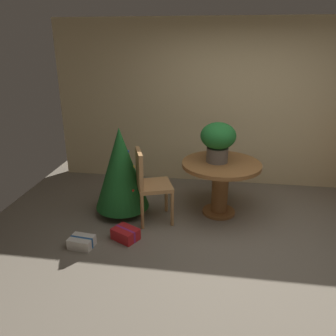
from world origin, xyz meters
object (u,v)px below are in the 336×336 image
Objects in this scene: flower_vase at (218,139)px; gift_box_cream at (82,242)px; wooden_chair_left_near at (148,182)px; holiday_tree at (121,168)px; round_dining_table at (221,177)px; gift_box_red at (126,234)px.

flower_vase is 1.78× the size of gift_box_cream.
holiday_tree reaches higher than wooden_chair_left_near.
round_dining_table reaches higher than gift_box_cream.
flower_vase is 1.06m from wooden_chair_left_near.
flower_vase is 2.12m from gift_box_cream.
wooden_chair_left_near is (-0.92, -0.34, 0.01)m from round_dining_table.
wooden_chair_left_near is 1.10m from gift_box_cream.
holiday_tree is 1.09m from gift_box_cream.
gift_box_cream is at bearing -145.84° from round_dining_table.
holiday_tree reaches higher than round_dining_table.
round_dining_table is 0.98m from wooden_chair_left_near.
flower_vase is 0.54× the size of wooden_chair_left_near.
gift_box_red is (-1.11, -0.84, -0.48)m from round_dining_table.
holiday_tree is at bearing -171.78° from round_dining_table.
flower_vase is 1.44× the size of gift_box_red.
round_dining_table is at bearing 8.22° from holiday_tree.
gift_box_cream is (-1.57, -1.07, -0.48)m from round_dining_table.
holiday_tree is 4.11× the size of gift_box_cream.
round_dining_table reaches higher than gift_box_red.
gift_box_cream is at bearing -131.71° from wooden_chair_left_near.
flower_vase is 1.34m from holiday_tree.
round_dining_table is 1.07× the size of wooden_chair_left_near.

